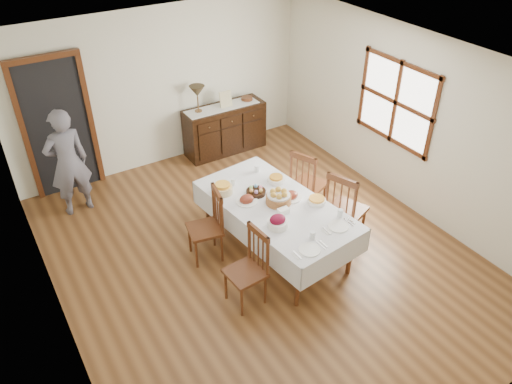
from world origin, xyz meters
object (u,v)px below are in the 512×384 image
chair_right_near (344,208)px  sideboard (225,129)px  person (67,159)px  table_lamp (197,92)px  chair_right_far (307,183)px  chair_left_far (208,225)px  chair_left_near (249,267)px  dining_table (275,210)px

chair_right_near → sideboard: (-0.12, 3.07, -0.14)m
person → table_lamp: 2.36m
sideboard → table_lamp: (-0.47, 0.04, 0.78)m
person → sideboard: bearing=-176.7°
chair_right_far → chair_left_far: bearing=71.0°
chair_left_near → sideboard: 3.65m
chair_left_far → person: (-1.21, 1.95, 0.37)m
chair_right_far → chair_left_near: bearing=100.7°
chair_right_near → person: 3.92m
dining_table → chair_right_far: chair_right_far is taller
chair_left_far → table_lamp: size_ratio=2.18×
dining_table → table_lamp: bearing=77.5°
chair_left_near → person: bearing=-161.1°
dining_table → sideboard: 2.85m
dining_table → chair_left_near: 0.97m
chair_right_far → table_lamp: table_lamp is taller
dining_table → table_lamp: 2.84m
chair_right_near → chair_right_far: size_ratio=1.06×
person → table_lamp: person is taller
chair_right_near → chair_right_far: chair_right_near is taller
chair_right_far → person: 3.41m
chair_left_far → sideboard: bearing=157.7°
sideboard → chair_right_far: bearing=-87.6°
person → chair_right_far: bearing=141.4°
chair_left_far → table_lamp: (1.08, 2.42, 0.70)m
sideboard → chair_left_near: bearing=-114.4°
person → table_lamp: (2.29, 0.46, 0.34)m
chair_right_far → table_lamp: size_ratio=2.31×
chair_right_near → dining_table: bearing=47.6°
chair_right_far → sideboard: (-0.09, 2.28, -0.11)m
chair_left_near → table_lamp: (1.04, 3.37, 0.71)m
chair_left_far → person: bearing=-137.5°
chair_right_far → chair_right_near: bearing=159.6°
chair_left_far → chair_right_near: bearing=78.0°
chair_right_near → sideboard: bearing=-19.0°
chair_left_near → sideboard: bearing=151.3°
chair_left_near → dining_table: bearing=123.7°
table_lamp → chair_left_near: bearing=-107.2°
chair_left_near → chair_right_near: size_ratio=0.89×
chair_left_far → person: 2.33m
chair_right_far → table_lamp: bearing=-8.9°
dining_table → chair_left_far: chair_left_far is taller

